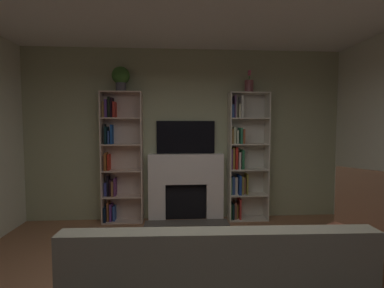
% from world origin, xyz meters
% --- Properties ---
extents(wall_back_accent, '(5.49, 0.06, 2.90)m').
position_xyz_m(wall_back_accent, '(0.00, 2.69, 1.45)').
color(wall_back_accent, '#A4AA82').
rests_on(wall_back_accent, ground_plane).
extents(fireplace, '(1.37, 0.49, 1.13)m').
position_xyz_m(fireplace, '(0.00, 2.56, 0.59)').
color(fireplace, white).
rests_on(fireplace, ground_plane).
extents(tv, '(0.99, 0.06, 0.55)m').
position_xyz_m(tv, '(0.00, 2.63, 1.41)').
color(tv, black).
rests_on(tv, fireplace).
extents(bookshelf_left, '(0.67, 0.26, 2.16)m').
position_xyz_m(bookshelf_left, '(-1.13, 2.56, 1.09)').
color(bookshelf_left, beige).
rests_on(bookshelf_left, ground_plane).
extents(bookshelf_right, '(0.67, 0.30, 2.16)m').
position_xyz_m(bookshelf_right, '(0.97, 2.55, 1.05)').
color(bookshelf_right, beige).
rests_on(bookshelf_right, ground_plane).
extents(potted_plant, '(0.29, 0.29, 0.40)m').
position_xyz_m(potted_plant, '(-1.05, 2.51, 2.39)').
color(potted_plant, '#4F4C55').
rests_on(potted_plant, bookshelf_left).
extents(vase_with_flowers, '(0.15, 0.15, 0.37)m').
position_xyz_m(vase_with_flowers, '(1.06, 2.50, 2.29)').
color(vase_with_flowers, brown).
rests_on(vase_with_flowers, bookshelf_right).
extents(armchair, '(0.88, 0.88, 1.13)m').
position_xyz_m(armchair, '(1.72, 0.61, 0.53)').
color(armchair, brown).
rests_on(armchair, ground_plane).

